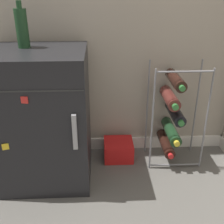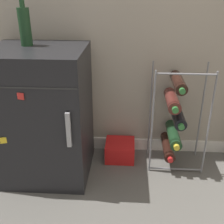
{
  "view_description": "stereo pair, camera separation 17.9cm",
  "coord_description": "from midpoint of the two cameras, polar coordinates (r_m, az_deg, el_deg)",
  "views": [
    {
      "loc": [
        0.1,
        -1.16,
        1.18
      ],
      "look_at": [
        0.17,
        0.46,
        0.42
      ],
      "focal_mm": 45.0,
      "sensor_mm": 36.0,
      "label": 1
    },
    {
      "loc": [
        0.27,
        -1.16,
        1.18
      ],
      "look_at": [
        0.17,
        0.46,
        0.42
      ],
      "focal_mm": 45.0,
      "sensor_mm": 36.0,
      "label": 2
    }
  ],
  "objects": [
    {
      "name": "soda_box",
      "position": [
        2.05,
        4.16,
        -7.79
      ],
      "size": [
        0.21,
        0.2,
        0.13
      ],
      "color": "red",
      "rests_on": "ground_plane"
    },
    {
      "name": "wine_rack",
      "position": [
        1.91,
        15.13,
        -1.09
      ],
      "size": [
        0.36,
        0.32,
        0.71
      ],
      "color": "slate",
      "rests_on": "ground_plane"
    },
    {
      "name": "mini_fridge",
      "position": [
        1.79,
        -11.19,
        -0.6
      ],
      "size": [
        0.57,
        0.51,
        0.83
      ],
      "color": "black",
      "rests_on": "ground_plane"
    },
    {
      "name": "ground_plane",
      "position": [
        1.67,
        -4.05,
        -20.01
      ],
      "size": [
        14.0,
        14.0,
        0.0
      ],
      "primitive_type": "plane",
      "color": "#56544F"
    },
    {
      "name": "fridge_top_bottle",
      "position": [
        1.72,
        -14.37,
        16.51
      ],
      "size": [
        0.07,
        0.07,
        0.25
      ],
      "color": "#19381E",
      "rests_on": "mini_fridge"
    }
  ]
}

